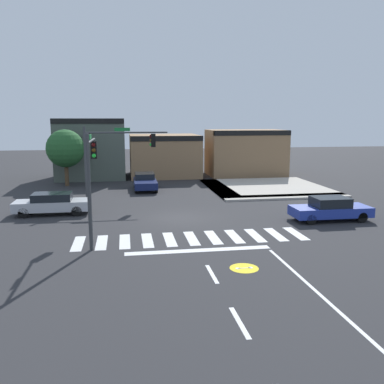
# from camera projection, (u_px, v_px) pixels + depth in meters

# --- Properties ---
(ground_plane) EXTENTS (120.00, 120.00, 0.00)m
(ground_plane) POSITION_uv_depth(u_px,v_px,m) (180.00, 218.00, 25.57)
(ground_plane) COLOR #2B2B2D
(crosswalk_near) EXTENTS (11.78, 2.55, 0.01)m
(crosswalk_near) POSITION_uv_depth(u_px,v_px,m) (192.00, 238.00, 21.19)
(crosswalk_near) COLOR silver
(crosswalk_near) RESTS_ON ground_plane
(lane_markings) EXTENTS (6.80, 20.25, 0.01)m
(lane_markings) POSITION_uv_depth(u_px,v_px,m) (259.00, 299.00, 14.06)
(lane_markings) COLOR white
(lane_markings) RESTS_ON ground_plane
(bike_detector_marking) EXTENTS (1.20, 1.20, 0.01)m
(bike_detector_marking) POSITION_uv_depth(u_px,v_px,m) (244.00, 268.00, 16.96)
(bike_detector_marking) COLOR yellow
(bike_detector_marking) RESTS_ON ground_plane
(curb_corner_northeast) EXTENTS (10.00, 10.60, 0.15)m
(curb_corner_northeast) POSITION_uv_depth(u_px,v_px,m) (262.00, 188.00, 36.05)
(curb_corner_northeast) COLOR #B2AA9E
(curb_corner_northeast) RESTS_ON ground_plane
(storefront_row) EXTENTS (23.65, 7.01, 6.06)m
(storefront_row) POSITION_uv_depth(u_px,v_px,m) (163.00, 152.00, 43.73)
(storefront_row) COLOR #4C564C
(storefront_row) RESTS_ON ground_plane
(traffic_signal_northwest) EXTENTS (5.95, 0.32, 5.50)m
(traffic_signal_northwest) POSITION_uv_depth(u_px,v_px,m) (117.00, 150.00, 29.66)
(traffic_signal_northwest) COLOR #383A3D
(traffic_signal_northwest) RESTS_ON ground_plane
(traffic_signal_southwest) EXTENTS (0.32, 4.66, 5.39)m
(traffic_signal_southwest) POSITION_uv_depth(u_px,v_px,m) (91.00, 166.00, 20.46)
(traffic_signal_southwest) COLOR #383A3D
(traffic_signal_southwest) RESTS_ON ground_plane
(car_blue) EXTENTS (4.69, 1.84, 1.41)m
(car_blue) POSITION_uv_depth(u_px,v_px,m) (330.00, 209.00, 24.86)
(car_blue) COLOR #23389E
(car_blue) RESTS_ON ground_plane
(car_navy) EXTENTS (1.88, 4.32, 1.35)m
(car_navy) POSITION_uv_depth(u_px,v_px,m) (145.00, 181.00, 35.68)
(car_navy) COLOR #141E4C
(car_navy) RESTS_ON ground_plane
(car_silver) EXTENTS (4.66, 1.72, 1.38)m
(car_silver) POSITION_uv_depth(u_px,v_px,m) (52.00, 203.00, 26.40)
(car_silver) COLOR #B7BABF
(car_silver) RESTS_ON ground_plane
(roadside_tree) EXTENTS (3.40, 3.40, 5.10)m
(roadside_tree) POSITION_uv_depth(u_px,v_px,m) (65.00, 149.00, 37.24)
(roadside_tree) COLOR #4C3823
(roadside_tree) RESTS_ON ground_plane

